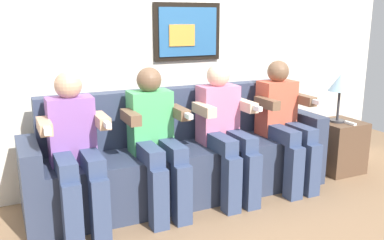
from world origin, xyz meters
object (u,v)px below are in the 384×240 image
Objects in this scene: person_leftmost at (75,146)px; person_right_center at (225,127)px; person_left_center at (156,136)px; person_rightmost at (284,120)px; table_lamp at (340,85)px; spare_remote_on_table at (350,123)px; side_table_right at (338,146)px; couch at (183,160)px.

person_right_center is (1.19, 0.00, -0.00)m from person_leftmost.
person_left_center is 1.00× the size of person_rightmost.
table_lamp is at bearing 5.44° from person_rightmost.
spare_remote_on_table is (0.72, -0.06, -0.10)m from person_rightmost.
side_table_right is (1.91, 0.06, -0.36)m from person_left_center.
person_left_center and person_right_center have the same top height.
person_right_center reaches higher than spare_remote_on_table.
person_right_center is 1.00× the size of person_rightmost.
person_rightmost is 0.73m from table_lamp.
person_leftmost is at bearing -178.49° from table_lamp.
person_rightmost is (0.60, 0.00, 0.00)m from person_right_center.
person_left_center reaches higher than couch.
person_left_center is 1.92m from spare_remote_on_table.
table_lamp is at bearing 2.90° from person_right_center.
person_left_center is (-0.30, -0.17, 0.29)m from couch.
person_rightmost is (0.89, -0.17, 0.29)m from couch.
person_left_center is at bearing 180.00° from person_right_center.
person_leftmost is at bearing -179.99° from person_rightmost.
person_leftmost reaches higher than side_table_right.
side_table_right is at bearing 2.65° from person_right_center.
person_left_center is 1.19m from person_rightmost.
person_rightmost is at bearing -174.56° from table_lamp.
person_right_center and person_rightmost have the same top height.
table_lamp reaches higher than spare_remote_on_table.
person_rightmost is 0.81m from side_table_right.
table_lamp is (2.47, 0.07, 0.25)m from person_leftmost.
table_lamp is (-0.04, 0.00, 0.61)m from side_table_right.
side_table_right is (0.72, 0.06, -0.36)m from person_rightmost.
side_table_right is (1.32, 0.06, -0.36)m from person_right_center.
person_leftmost is at bearing -178.60° from side_table_right.
side_table_right is 1.09× the size of table_lamp.
person_leftmost is (-0.89, -0.17, 0.29)m from couch.
couch is 1.62m from side_table_right.
person_leftmost is at bearing -179.96° from person_left_center.
couch is 1.65m from spare_remote_on_table.
person_rightmost reaches higher than table_lamp.
person_right_center reaches higher than table_lamp.
person_leftmost is at bearing 178.75° from spare_remote_on_table.
person_left_center reaches higher than spare_remote_on_table.
person_right_center is at bearing -29.46° from couch.
person_right_center is 1.37m from side_table_right.
person_leftmost and person_rightmost have the same top height.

